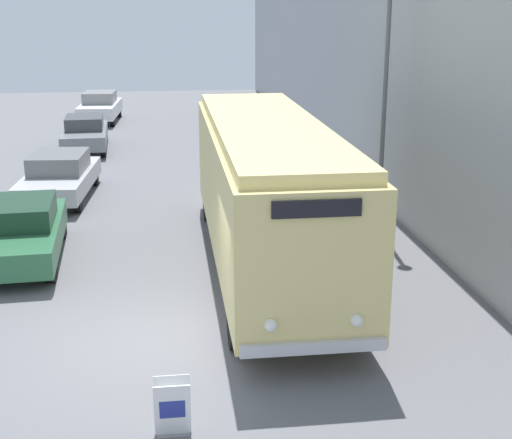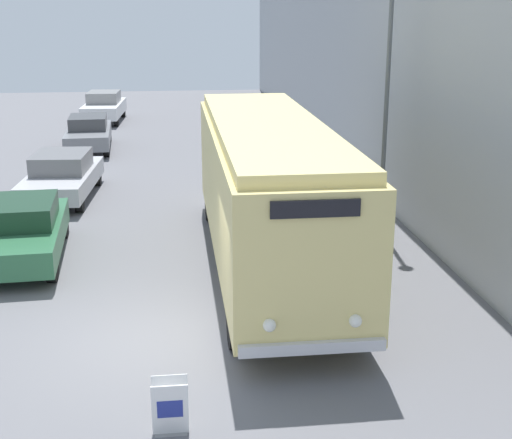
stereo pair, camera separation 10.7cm
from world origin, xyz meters
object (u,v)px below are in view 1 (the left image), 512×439
Objects in this scene: streetlamp at (387,51)px; parked_car_far at (85,133)px; sign_board at (172,408)px; parked_car_near at (22,231)px; vintage_bus at (267,187)px; parked_car_mid at (59,176)px; parked_car_distant at (100,107)px.

parked_car_far is at bearing 126.19° from streetlamp.
sign_board is 8.63m from parked_car_near.
parked_car_mid is at bearing 129.02° from vintage_bus.
streetlamp reaches higher than parked_car_distant.
parked_car_distant is (-3.37, 29.34, 0.39)m from sign_board.
parked_car_far is at bearing 93.87° from parked_car_mid.
parked_car_far is at bearing 86.15° from parked_car_near.
vintage_bus reaches higher than parked_car_near.
parked_car_far is (0.01, 7.98, -0.00)m from parked_car_mid.
parked_car_mid is (-9.19, 4.58, -4.10)m from streetlamp.
parked_car_far is at bearing 110.80° from vintage_bus.
sign_board is at bearing -69.36° from parked_car_near.
streetlamp reaches higher than parked_car_near.
sign_board is 0.18× the size of parked_car_mid.
sign_board is 0.19× the size of parked_car_far.
parked_car_near is at bearing 114.00° from sign_board.
vintage_bus is 5.15m from streetlamp.
vintage_bus is 1.43× the size of streetlamp.
streetlamp reaches higher than sign_board.
vintage_bus reaches higher than parked_car_distant.
parked_car_near is at bearing -87.17° from parked_car_mid.
parked_car_near reaches higher than parked_car_mid.
parked_car_far is (0.12, 13.81, -0.00)m from parked_car_near.
parked_car_distant is at bearing 86.85° from parked_car_far.
vintage_bus is at bearing -144.51° from streetlamp.
vintage_bus is at bearing 70.75° from sign_board.
parked_car_near is (-3.51, 7.88, 0.32)m from sign_board.
streetlamp is 10.25m from parked_car_near.
parked_car_far reaches higher than sign_board.
parked_car_mid is at bearing 85.55° from parked_car_near.
parked_car_mid reaches higher than parked_car_far.
parked_car_near is at bearing -87.19° from parked_car_distant.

